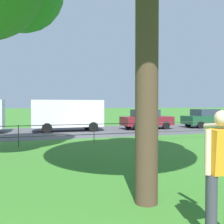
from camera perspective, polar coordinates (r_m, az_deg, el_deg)
The scene contains 6 objects.
street_strip at distance 18.27m, azimuth -13.76°, elevation -4.41°, with size 80.00×7.73×0.01m, color #4C4C51.
park_fence at distance 12.39m, azimuth -11.93°, elevation -4.15°, with size 31.57×0.04×1.00m.
person_thrower at distance 3.98m, azimuth 22.99°, elevation -11.77°, with size 0.52×0.75×1.82m.
panel_van_left at distance 18.79m, azimuth -9.89°, elevation -0.35°, with size 5.04×2.18×2.24m.
car_maroon_far_right at distance 20.39m, azimuth 7.66°, elevation -1.57°, with size 4.06×1.94×1.54m.
car_dark_green_right at distance 23.11m, azimuth 20.15°, elevation -1.28°, with size 4.04×1.90×1.54m.
Camera 1 is at (-1.23, -0.13, 1.90)m, focal length 41.14 mm.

